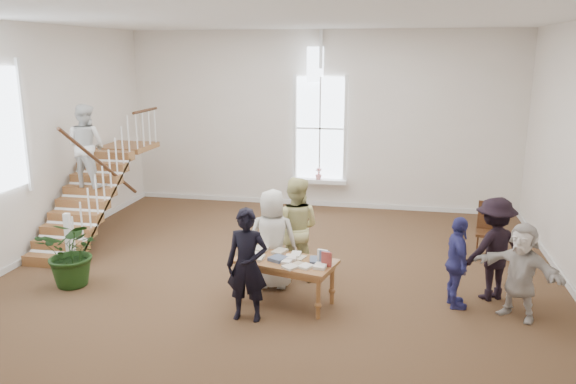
% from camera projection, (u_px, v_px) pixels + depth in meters
% --- Properties ---
extents(ground, '(10.00, 10.00, 0.00)m').
position_uv_depth(ground, '(285.00, 267.00, 10.60)').
color(ground, '#452E1B').
rests_on(ground, ground).
extents(room_shell, '(10.49, 10.00, 10.00)m').
position_uv_depth(room_shell, '(319.00, 191.00, 14.68)').
color(room_shell, silver).
rests_on(room_shell, ground).
extents(staircase, '(1.10, 4.10, 2.92)m').
position_uv_depth(staircase, '(89.00, 166.00, 11.75)').
color(staircase, brown).
rests_on(staircase, ground).
extents(library_table, '(1.72, 1.14, 0.80)m').
position_uv_depth(library_table, '(284.00, 264.00, 8.93)').
color(library_table, brown).
rests_on(library_table, ground).
extents(police_officer, '(0.63, 0.42, 1.73)m').
position_uv_depth(police_officer, '(247.00, 265.00, 8.34)').
color(police_officer, black).
rests_on(police_officer, ground).
extents(elderly_woman, '(0.90, 0.64, 1.72)m').
position_uv_depth(elderly_woman, '(272.00, 239.00, 9.51)').
color(elderly_woman, beige).
rests_on(elderly_woman, ground).
extents(person_yellow, '(0.93, 0.75, 1.84)m').
position_uv_depth(person_yellow, '(295.00, 228.00, 9.92)').
color(person_yellow, '#D9D287').
rests_on(person_yellow, ground).
extents(woman_cluster_a, '(0.49, 0.91, 1.48)m').
position_uv_depth(woman_cluster_a, '(457.00, 263.00, 8.78)').
color(woman_cluster_a, navy).
rests_on(woman_cluster_a, ground).
extents(woman_cluster_b, '(1.27, 1.13, 1.71)m').
position_uv_depth(woman_cluster_b, '(494.00, 249.00, 9.06)').
color(woman_cluster_b, black).
rests_on(woman_cluster_b, ground).
extents(woman_cluster_c, '(1.40, 1.16, 1.50)m').
position_uv_depth(woman_cluster_c, '(521.00, 271.00, 8.41)').
color(woman_cluster_c, beige).
rests_on(woman_cluster_c, ground).
extents(floor_plant, '(1.19, 1.06, 1.22)m').
position_uv_depth(floor_plant, '(73.00, 252.00, 9.63)').
color(floor_plant, '#173310').
rests_on(floor_plant, ground).
extents(side_chair, '(0.55, 0.55, 1.11)m').
position_uv_depth(side_chair, '(490.00, 227.00, 10.98)').
color(side_chair, '#311B0D').
rests_on(side_chair, ground).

